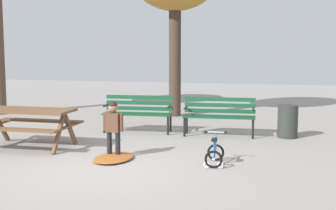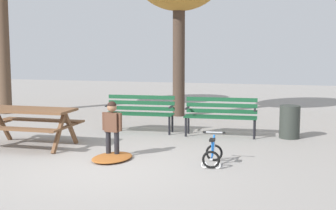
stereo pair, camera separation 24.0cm
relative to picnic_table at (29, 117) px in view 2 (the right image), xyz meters
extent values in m
plane|color=gray|center=(2.04, -1.25, -0.59)|extent=(36.00, 36.00, 0.00)
cube|color=brown|center=(0.00, 0.00, 0.15)|extent=(1.80, 0.76, 0.05)
cube|color=brown|center=(0.00, -0.55, -0.14)|extent=(1.80, 0.24, 0.04)
cube|color=brown|center=(0.00, 0.55, -0.14)|extent=(1.80, 0.24, 0.04)
cube|color=brown|center=(-0.78, 0.25, -0.24)|extent=(0.06, 0.57, 0.76)
cube|color=brown|center=(0.78, -0.25, -0.24)|extent=(0.06, 0.57, 0.76)
cube|color=brown|center=(0.78, 0.25, -0.24)|extent=(0.06, 0.57, 0.76)
cube|color=brown|center=(0.78, 0.00, -0.17)|extent=(0.08, 1.10, 0.04)
cube|color=#144728|center=(1.63, 2.19, -0.15)|extent=(1.60, 0.17, 0.03)
cube|color=#144728|center=(1.64, 2.07, -0.15)|extent=(1.60, 0.17, 0.03)
cube|color=#144728|center=(1.65, 1.95, -0.15)|extent=(1.60, 0.17, 0.03)
cube|color=#144728|center=(1.66, 1.83, -0.15)|extent=(1.60, 0.17, 0.03)
cube|color=#144728|center=(1.63, 2.23, -0.05)|extent=(1.60, 0.14, 0.09)
cube|color=#144728|center=(1.63, 2.23, 0.08)|extent=(1.60, 0.14, 0.09)
cube|color=#144728|center=(1.63, 2.23, 0.21)|extent=(1.60, 0.14, 0.09)
cylinder|color=black|center=(2.40, 1.90, -0.37)|extent=(0.05, 0.05, 0.44)
cylinder|color=black|center=(2.38, 2.26, -0.37)|extent=(0.05, 0.05, 0.44)
cube|color=black|center=(2.39, 2.08, 0.03)|extent=(0.07, 0.40, 0.03)
cylinder|color=black|center=(0.91, 1.80, -0.37)|extent=(0.05, 0.05, 0.44)
cylinder|color=black|center=(0.88, 2.16, -0.37)|extent=(0.05, 0.05, 0.44)
cube|color=black|center=(0.90, 1.98, 0.03)|extent=(0.07, 0.40, 0.03)
cube|color=#144728|center=(3.53, 2.19, -0.15)|extent=(1.60, 0.16, 0.03)
cube|color=#144728|center=(3.54, 2.07, -0.15)|extent=(1.60, 0.16, 0.03)
cube|color=#144728|center=(3.55, 1.95, -0.15)|extent=(1.60, 0.16, 0.03)
cube|color=#144728|center=(3.56, 1.83, -0.15)|extent=(1.60, 0.16, 0.03)
cube|color=#144728|center=(3.53, 2.23, -0.05)|extent=(1.60, 0.13, 0.09)
cube|color=#144728|center=(3.53, 2.23, 0.08)|extent=(1.60, 0.13, 0.09)
cube|color=#144728|center=(3.53, 2.23, 0.21)|extent=(1.60, 0.13, 0.09)
cylinder|color=black|center=(4.30, 1.90, -0.37)|extent=(0.05, 0.05, 0.44)
cylinder|color=black|center=(4.28, 2.25, -0.37)|extent=(0.05, 0.05, 0.44)
cube|color=black|center=(4.29, 2.07, 0.03)|extent=(0.06, 0.40, 0.03)
cylinder|color=black|center=(2.81, 1.81, -0.37)|extent=(0.05, 0.05, 0.44)
cylinder|color=black|center=(2.78, 2.17, -0.37)|extent=(0.05, 0.05, 0.44)
cube|color=black|center=(2.80, 1.99, 0.03)|extent=(0.06, 0.40, 0.03)
cylinder|color=black|center=(2.03, -0.45, -0.36)|extent=(0.09, 0.09, 0.47)
cube|color=black|center=(2.03, -0.45, -0.56)|extent=(0.10, 0.17, 0.06)
cylinder|color=black|center=(1.87, -0.44, -0.36)|extent=(0.09, 0.09, 0.47)
cube|color=black|center=(1.87, -0.44, -0.56)|extent=(0.10, 0.17, 0.06)
cube|color=brown|center=(1.95, -0.45, 0.05)|extent=(0.26, 0.16, 0.35)
sphere|color=#996B4C|center=(1.95, -0.45, 0.32)|extent=(0.17, 0.17, 0.17)
sphere|color=black|center=(1.95, -0.45, 0.35)|extent=(0.16, 0.16, 0.16)
cylinder|color=brown|center=(2.11, -0.46, 0.06)|extent=(0.07, 0.07, 0.33)
cylinder|color=brown|center=(1.79, -0.43, 0.06)|extent=(0.07, 0.07, 0.33)
torus|color=black|center=(3.79, -0.27, -0.44)|extent=(0.30, 0.06, 0.30)
cylinder|color=silver|center=(3.79, -0.27, -0.44)|extent=(0.05, 0.04, 0.04)
torus|color=black|center=(3.82, -0.79, -0.44)|extent=(0.30, 0.06, 0.30)
cylinder|color=silver|center=(3.82, -0.79, -0.44)|extent=(0.05, 0.04, 0.04)
torus|color=white|center=(3.71, -0.80, -0.54)|extent=(0.11, 0.03, 0.11)
torus|color=white|center=(3.93, -0.78, -0.54)|extent=(0.11, 0.03, 0.11)
cylinder|color=blue|center=(3.80, -0.45, -0.27)|extent=(0.06, 0.31, 0.32)
cylinder|color=blue|center=(3.81, -0.61, -0.29)|extent=(0.04, 0.08, 0.27)
cylinder|color=blue|center=(3.82, -0.69, -0.43)|extent=(0.04, 0.20, 0.05)
cylinder|color=silver|center=(3.79, -0.29, -0.28)|extent=(0.04, 0.07, 0.32)
cylinder|color=blue|center=(3.80, -0.47, -0.17)|extent=(0.05, 0.32, 0.05)
cube|color=black|center=(3.81, -0.63, -0.14)|extent=(0.10, 0.18, 0.04)
cylinder|color=silver|center=(3.79, -0.31, -0.07)|extent=(0.34, 0.05, 0.02)
cylinder|color=black|center=(3.62, -0.32, -0.07)|extent=(0.05, 0.04, 0.04)
cylinder|color=black|center=(3.96, -0.30, -0.07)|extent=(0.05, 0.04, 0.04)
ellipsoid|color=#9E5623|center=(2.01, -0.61, -0.56)|extent=(0.74, 1.00, 0.07)
cylinder|color=#2D332D|center=(5.04, 2.22, -0.23)|extent=(0.44, 0.44, 0.72)
cylinder|color=brown|center=(-3.20, 3.98, 1.42)|extent=(0.36, 0.36, 4.03)
cylinder|color=#423328|center=(1.91, 4.82, 0.99)|extent=(0.34, 0.34, 3.17)
camera|label=1|loc=(4.88, -8.42, 1.43)|focal=50.87mm
camera|label=2|loc=(5.11, -8.36, 1.43)|focal=50.87mm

